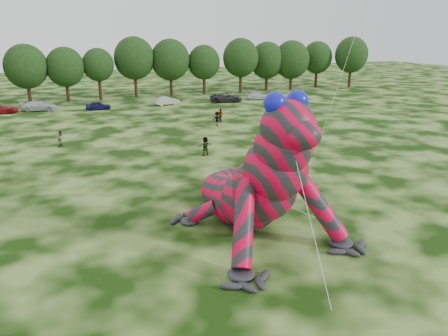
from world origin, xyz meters
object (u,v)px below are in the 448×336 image
tree_17 (351,62)px  spectator_2 (217,119)px  spectator_1 (61,139)px  tree_12 (204,70)px  spectator_5 (205,146)px  tree_13 (241,66)px  car_4 (98,106)px  spectator_3 (220,115)px  tree_8 (66,75)px  inflatable_gecko (240,156)px  tree_10 (135,67)px  tree_9 (99,74)px  tree_11 (171,67)px  car_5 (167,101)px  tree_16 (317,64)px  car_7 (258,96)px  car_3 (39,106)px  car_2 (0,109)px  car_6 (226,98)px  tree_7 (27,74)px  tree_15 (291,65)px  tree_14 (267,66)px

tree_17 → spectator_2: tree_17 is taller
spectator_1 → tree_12: bearing=-3.0°
spectator_2 → spectator_5: same height
tree_13 → car_4: size_ratio=2.77×
spectator_2 → spectator_3: 2.95m
tree_8 → tree_13: bearing=0.3°
inflatable_gecko → tree_13: (23.87, 54.83, 0.76)m
tree_10 → spectator_3: size_ratio=6.15×
tree_17 → spectator_3: tree_17 is taller
tree_9 → spectator_5: tree_9 is taller
inflatable_gecko → tree_11: tree_11 is taller
inflatable_gecko → tree_17: bearing=39.3°
tree_9 → car_5: (9.23, -9.47, -3.68)m
tree_10 → spectator_5: bearing=-91.5°
inflatable_gecko → tree_16: size_ratio=1.84×
tree_10 → car_7: tree_10 is taller
spectator_3 → spectator_5: size_ratio=0.95×
car_3 → car_7: car_3 is taller
tree_9 → tree_13: 26.08m
spectator_2 → tree_12: bearing=-69.2°
tree_11 → spectator_5: 41.52m
tree_8 → car_2: 12.96m
tree_13 → spectator_2: tree_13 is taller
inflatable_gecko → tree_8: (-7.48, 54.69, 0.17)m
car_2 → car_6: 34.10m
tree_8 → car_4: tree_8 is taller
tree_8 → tree_13: size_ratio=0.88×
tree_7 → spectator_1: bearing=-83.0°
tree_8 → spectator_2: bearing=-59.3°
tree_8 → spectator_3: 30.67m
car_4 → spectator_5: size_ratio=2.03×
tree_15 → car_4: size_ratio=2.63×
tree_14 → car_3: size_ratio=1.86×
tree_12 → tree_13: bearing=-4.9°
tree_14 → car_6: bearing=-139.0°
tree_9 → tree_10: size_ratio=0.83×
tree_15 → tree_8: bearing=-178.9°
tree_12 → car_2: 35.12m
car_6 → spectator_1: 33.96m
tree_12 → car_5: size_ratio=2.23×
tree_7 → car_6: size_ratio=1.77×
tree_7 → tree_12: (30.09, 0.94, -0.25)m
spectator_1 → tree_17: bearing=-25.6°
inflatable_gecko → car_2: inflatable_gecko is taller
tree_8 → car_7: 32.25m
tree_8 → spectator_5: bearing=-75.0°
car_7 → tree_15: bearing=-41.4°
tree_7 → tree_15: tree_15 is taller
spectator_5 → tree_8: bearing=-88.7°
car_2 → car_5: (24.14, -1.30, -0.01)m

